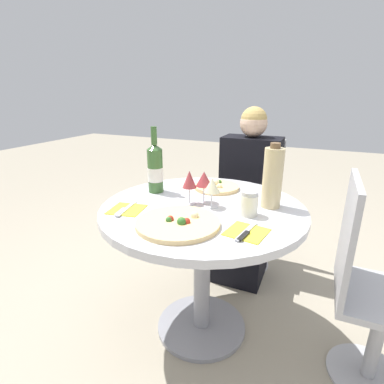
% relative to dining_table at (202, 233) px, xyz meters
% --- Properties ---
extents(ground_plane, '(12.00, 12.00, 0.00)m').
position_rel_dining_table_xyz_m(ground_plane, '(0.00, 0.00, -0.59)').
color(ground_plane, '#9E937F').
rests_on(ground_plane, ground).
extents(dining_table, '(0.98, 0.98, 0.73)m').
position_rel_dining_table_xyz_m(dining_table, '(0.00, 0.00, 0.00)').
color(dining_table, gray).
rests_on(dining_table, ground_plane).
extents(chair_behind_diner, '(0.39, 0.39, 0.93)m').
position_rel_dining_table_xyz_m(chair_behind_diner, '(0.06, 0.81, -0.14)').
color(chair_behind_diner, '#ADADB2').
rests_on(chair_behind_diner, ground_plane).
extents(seated_diner, '(0.39, 0.44, 1.16)m').
position_rel_dining_table_xyz_m(seated_diner, '(0.06, 0.66, -0.08)').
color(seated_diner, black).
rests_on(seated_diner, ground_plane).
extents(chair_empty_side, '(0.39, 0.39, 0.93)m').
position_rel_dining_table_xyz_m(chair_empty_side, '(0.75, 0.03, -0.14)').
color(chair_empty_side, '#ADADB2').
rests_on(chair_empty_side, ground_plane).
extents(pizza_large, '(0.35, 0.35, 0.05)m').
position_rel_dining_table_xyz_m(pizza_large, '(-0.01, -0.25, 0.16)').
color(pizza_large, '#E5C17F').
rests_on(pizza_large, dining_table).
extents(pizza_small_far, '(0.25, 0.25, 0.05)m').
position_rel_dining_table_xyz_m(pizza_small_far, '(-0.03, 0.28, 0.16)').
color(pizza_small_far, '#E5C17F').
rests_on(pizza_small_far, dining_table).
extents(wine_bottle, '(0.08, 0.08, 0.35)m').
position_rel_dining_table_xyz_m(wine_bottle, '(-0.32, 0.10, 0.28)').
color(wine_bottle, '#38602D').
rests_on(wine_bottle, dining_table).
extents(tall_carafe, '(0.09, 0.09, 0.31)m').
position_rel_dining_table_xyz_m(tall_carafe, '(0.30, 0.12, 0.29)').
color(tall_carafe, tan).
rests_on(tall_carafe, dining_table).
extents(sugar_shaker, '(0.08, 0.08, 0.11)m').
position_rel_dining_table_xyz_m(sugar_shaker, '(0.23, -0.02, 0.20)').
color(sugar_shaker, silver).
rests_on(sugar_shaker, dining_table).
extents(wine_glass_center, '(0.08, 0.08, 0.16)m').
position_rel_dining_table_xyz_m(wine_glass_center, '(-0.01, 0.04, 0.26)').
color(wine_glass_center, silver).
rests_on(wine_glass_center, dining_table).
extents(wine_glass_front_left, '(0.07, 0.07, 0.17)m').
position_rel_dining_table_xyz_m(wine_glass_front_left, '(-0.07, 0.00, 0.27)').
color(wine_glass_front_left, silver).
rests_on(wine_glass_front_left, dining_table).
extents(wine_glass_front_right, '(0.08, 0.08, 0.14)m').
position_rel_dining_table_xyz_m(wine_glass_front_right, '(0.04, 0.00, 0.25)').
color(wine_glass_front_right, silver).
rests_on(wine_glass_front_right, dining_table).
extents(place_setting_left, '(0.17, 0.19, 0.01)m').
position_rel_dining_table_xyz_m(place_setting_left, '(-0.31, -0.20, 0.15)').
color(place_setting_left, yellow).
rests_on(place_setting_left, dining_table).
extents(place_setting_right, '(0.17, 0.19, 0.01)m').
position_rel_dining_table_xyz_m(place_setting_right, '(0.26, -0.20, 0.15)').
color(place_setting_right, yellow).
rests_on(place_setting_right, dining_table).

